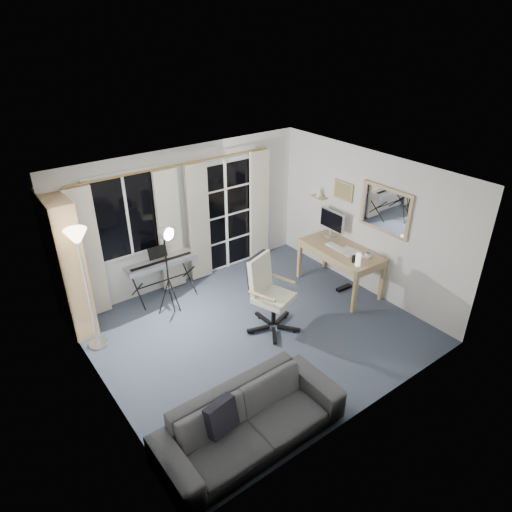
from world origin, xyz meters
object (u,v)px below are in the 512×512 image
(keyboard_piano, at_px, (161,264))
(mug, at_px, (369,255))
(monitor, at_px, (332,221))
(desk, at_px, (341,254))
(sofa, at_px, (250,414))
(studio_light, at_px, (167,244))
(office_chair, at_px, (266,287))
(torchiere_lamp, at_px, (80,255))
(bookshelf, at_px, (65,268))

(keyboard_piano, relative_size, mug, 9.42)
(monitor, relative_size, mug, 4.40)
(keyboard_piano, xyz_separation_m, desk, (2.57, -1.53, 0.02))
(mug, relative_size, sofa, 0.06)
(studio_light, height_order, mug, studio_light)
(office_chair, bearing_deg, torchiere_lamp, 135.06)
(office_chair, height_order, desk, office_chair)
(monitor, xyz_separation_m, mug, (-0.10, -0.95, -0.23))
(bookshelf, height_order, mug, bookshelf)
(bookshelf, relative_size, torchiere_lamp, 1.14)
(monitor, bearing_deg, keyboard_piano, 160.20)
(mug, bearing_deg, office_chair, 167.74)
(office_chair, bearing_deg, keyboard_piano, 99.31)
(desk, distance_m, monitor, 0.62)
(desk, height_order, mug, mug)
(studio_light, bearing_deg, keyboard_piano, 57.98)
(office_chair, bearing_deg, desk, -15.26)
(bookshelf, height_order, sofa, bookshelf)
(torchiere_lamp, height_order, desk, torchiere_lamp)
(keyboard_piano, relative_size, sofa, 0.55)
(torchiere_lamp, height_order, sofa, torchiere_lamp)
(bookshelf, height_order, keyboard_piano, bookshelf)
(keyboard_piano, distance_m, office_chair, 1.87)
(office_chair, relative_size, desk, 0.81)
(keyboard_piano, height_order, sofa, keyboard_piano)
(desk, relative_size, mug, 11.54)
(keyboard_piano, height_order, studio_light, studio_light)
(sofa, bearing_deg, mug, 20.06)
(desk, bearing_deg, sofa, -149.80)
(studio_light, relative_size, mug, 12.31)
(bookshelf, distance_m, office_chair, 2.93)
(desk, bearing_deg, torchiere_lamp, 167.68)
(mug, xyz_separation_m, sofa, (-3.24, -1.21, -0.41))
(bookshelf, relative_size, mug, 16.68)
(studio_light, height_order, office_chair, studio_light)
(bookshelf, bearing_deg, studio_light, -23.80)
(office_chair, distance_m, sofa, 2.18)
(studio_light, height_order, desk, studio_light)
(bookshelf, height_order, torchiere_lamp, bookshelf)
(bookshelf, distance_m, sofa, 3.52)
(keyboard_piano, height_order, desk, keyboard_piano)
(keyboard_piano, xyz_separation_m, sofa, (-0.56, -3.25, -0.23))
(torchiere_lamp, xyz_separation_m, keyboard_piano, (1.34, 0.56, -0.83))
(keyboard_piano, height_order, office_chair, office_chair)
(torchiere_lamp, bearing_deg, desk, -13.91)
(studio_light, distance_m, mug, 3.19)
(monitor, height_order, sofa, monitor)
(keyboard_piano, distance_m, monitor, 3.00)
(bookshelf, relative_size, office_chair, 1.79)
(office_chair, relative_size, monitor, 2.12)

